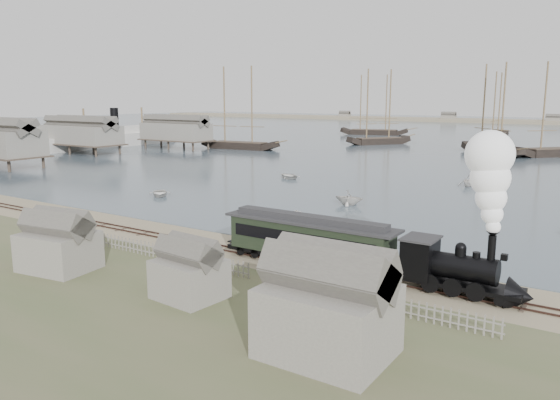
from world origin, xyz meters
The scene contains 23 objects.
ground centered at (0.00, 0.00, 0.00)m, with size 600.00×600.00×0.00m, color tan.
harbor_water centered at (0.00, 170.00, 0.03)m, with size 600.00×336.00×0.06m, color #41515D.
rail_track centered at (0.00, -2.00, 0.04)m, with size 120.00×1.80×0.16m.
picket_fence_west centered at (-6.50, -7.00, 0.00)m, with size 19.00×0.10×1.20m, color slate, non-canonical shape.
picket_fence_east centered at (12.50, -7.50, 0.00)m, with size 15.00×0.10×1.20m, color slate, non-canonical shape.
shed_left centered at (-10.00, -13.00, 0.00)m, with size 5.00×4.00×4.10m, color slate, non-canonical shape.
shed_mid centered at (2.00, -12.00, 0.00)m, with size 4.00×3.50×3.60m, color slate, non-canonical shape.
shed_right centered at (13.00, -14.00, 0.00)m, with size 6.00×5.00×5.10m, color slate, non-canonical shape.
western_wharf centered at (-76.00, 40.00, 4.06)m, with size 36.00×56.00×8.00m, color slate, non-canonical shape.
locomotive centered at (17.09, -2.00, 4.71)m, with size 8.21×3.06×10.23m.
passenger_coach centered at (4.86, -2.00, 2.14)m, with size 13.92×2.68×3.38m.
beached_dinghy centered at (1.18, -0.20, 0.40)m, with size 3.84×2.74×0.80m, color silver.
steamship centered at (-89.00, 58.36, 4.96)m, with size 44.79×7.46×9.80m, color silver, non-canonical shape.
rowboat_0 centered at (-25.95, 12.56, 0.46)m, with size 3.87×2.77×0.80m, color silver.
rowboat_1 centered at (-3.10, 20.77, 0.95)m, with size 3.39×2.93×1.79m, color silver.
rowboat_2 centered at (-2.38, 7.36, 0.77)m, with size 3.68×1.39×1.42m, color silver.
rowboat_6 centered at (-20.75, 35.01, 0.48)m, with size 4.03×2.88×0.83m, color silver.
rowboat_7 centered at (4.96, 42.24, 0.89)m, with size 3.14×2.71×1.66m, color silver.
schooner_0 centered at (-57.11, 69.67, 10.06)m, with size 20.06×4.63×20.00m, color black, non-canonical shape.
schooner_1 centered at (-34.24, 101.13, 10.06)m, with size 17.82×4.11×20.00m, color black, non-canonical shape.
schooner_2 centered at (-2.85, 90.74, 10.06)m, with size 19.40×4.48×20.00m, color black, non-canonical shape.
schooner_6 centered at (-50.92, 135.51, 10.06)m, with size 22.26×5.14×20.00m, color black, non-canonical shape.
schooner_7 centered at (-12.26, 137.60, 10.06)m, with size 21.74×5.02×20.00m, color black, non-canonical shape.
Camera 1 is at (24.94, -36.24, 12.55)m, focal length 35.00 mm.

